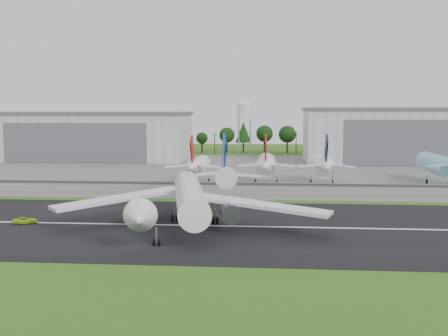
# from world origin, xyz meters

# --- Properties ---
(ground) EXTENTS (600.00, 600.00, 0.00)m
(ground) POSITION_xyz_m (0.00, 0.00, 0.00)
(ground) COLOR #336818
(ground) RESTS_ON ground
(runway) EXTENTS (320.00, 60.00, 0.10)m
(runway) POSITION_xyz_m (0.00, 10.00, 0.05)
(runway) COLOR black
(runway) RESTS_ON ground
(runway_centerline) EXTENTS (220.00, 1.00, 0.02)m
(runway_centerline) POSITION_xyz_m (0.00, 10.00, 0.11)
(runway_centerline) COLOR white
(runway_centerline) RESTS_ON runway
(apron) EXTENTS (320.00, 150.00, 0.10)m
(apron) POSITION_xyz_m (0.00, 120.00, 0.05)
(apron) COLOR slate
(apron) RESTS_ON ground
(blast_fence) EXTENTS (240.00, 0.61, 3.50)m
(blast_fence) POSITION_xyz_m (0.00, 54.99, 1.81)
(blast_fence) COLOR gray
(blast_fence) RESTS_ON ground
(hangar_west) EXTENTS (97.00, 44.00, 23.20)m
(hangar_west) POSITION_xyz_m (-80.00, 164.92, 11.63)
(hangar_west) COLOR silver
(hangar_west) RESTS_ON ground
(hangar_east) EXTENTS (102.00, 47.00, 25.20)m
(hangar_east) POSITION_xyz_m (75.00, 164.92, 12.63)
(hangar_east) COLOR silver
(hangar_east) RESTS_ON ground
(water_tower) EXTENTS (8.40, 8.40, 29.40)m
(water_tower) POSITION_xyz_m (-5.00, 185.00, 24.55)
(water_tower) COLOR #99999E
(water_tower) RESTS_ON ground
(utility_poles) EXTENTS (230.00, 3.00, 12.00)m
(utility_poles) POSITION_xyz_m (0.00, 200.00, 0.00)
(utility_poles) COLOR black
(utility_poles) RESTS_ON ground
(treeline) EXTENTS (320.00, 16.00, 22.00)m
(treeline) POSITION_xyz_m (0.00, 215.00, 0.00)
(treeline) COLOR black
(treeline) RESTS_ON ground
(main_airliner) EXTENTS (56.31, 59.03, 18.17)m
(main_airliner) POSITION_xyz_m (-7.38, 9.57, 4.89)
(main_airliner) COLOR white
(main_airliner) RESTS_ON runway
(ground_vehicle) EXTENTS (5.36, 3.90, 1.35)m
(ground_vehicle) POSITION_xyz_m (-42.03, 8.92, 0.78)
(ground_vehicle) COLOR #A0DA19
(ground_vehicle) RESTS_ON runway
(parked_jet_red_a) EXTENTS (7.36, 31.29, 16.41)m
(parked_jet_red_a) POSITION_xyz_m (-14.73, 76.52, 5.92)
(parked_jet_red_a) COLOR white
(parked_jet_red_a) RESTS_ON ground
(parked_jet_red_b) EXTENTS (7.36, 31.29, 16.89)m
(parked_jet_red_b) POSITION_xyz_m (7.48, 76.59, 6.37)
(parked_jet_red_b) COLOR white
(parked_jet_red_b) RESTS_ON ground
(parked_jet_navy) EXTENTS (7.36, 31.29, 16.89)m
(parked_jet_navy) POSITION_xyz_m (25.36, 76.59, 6.37)
(parked_jet_navy) COLOR white
(parked_jet_navy) RESTS_ON ground
(parked_jet_skyblue) EXTENTS (7.36, 37.29, 17.03)m
(parked_jet_skyblue) POSITION_xyz_m (63.02, 81.61, 6.46)
(parked_jet_skyblue) COLOR #8AD1EF
(parked_jet_skyblue) RESTS_ON ground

